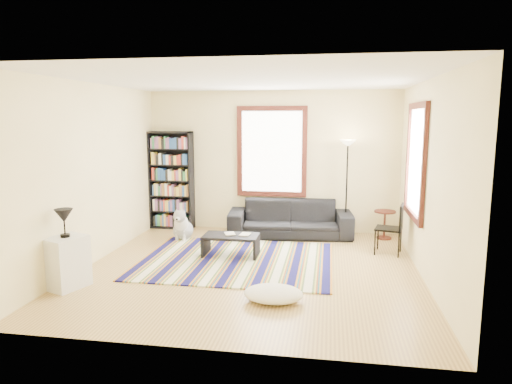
# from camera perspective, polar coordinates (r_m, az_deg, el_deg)

# --- Properties ---
(floor) EXTENTS (5.00, 5.00, 0.10)m
(floor) POSITION_cam_1_polar(r_m,az_deg,el_deg) (7.05, -0.66, -9.92)
(floor) COLOR tan
(floor) RESTS_ON ground
(ceiling) EXTENTS (5.00, 5.00, 0.10)m
(ceiling) POSITION_cam_1_polar(r_m,az_deg,el_deg) (6.69, -0.71, 14.27)
(ceiling) COLOR white
(ceiling) RESTS_ON floor
(wall_back) EXTENTS (5.00, 0.10, 2.80)m
(wall_back) POSITION_cam_1_polar(r_m,az_deg,el_deg) (9.22, 2.04, 3.86)
(wall_back) COLOR #FFECAB
(wall_back) RESTS_ON floor
(wall_front) EXTENTS (5.00, 0.10, 2.80)m
(wall_front) POSITION_cam_1_polar(r_m,az_deg,el_deg) (4.26, -6.57, -2.50)
(wall_front) COLOR #FFECAB
(wall_front) RESTS_ON floor
(wall_left) EXTENTS (0.10, 5.00, 2.80)m
(wall_left) POSITION_cam_1_polar(r_m,az_deg,el_deg) (7.58, -20.06, 2.13)
(wall_left) COLOR #FFECAB
(wall_left) RESTS_ON floor
(wall_right) EXTENTS (0.10, 5.00, 2.80)m
(wall_right) POSITION_cam_1_polar(r_m,az_deg,el_deg) (6.77, 21.12, 1.29)
(wall_right) COLOR #FFECAB
(wall_right) RESTS_ON floor
(window_back) EXTENTS (1.20, 0.06, 1.60)m
(window_back) POSITION_cam_1_polar(r_m,az_deg,el_deg) (9.13, 1.98, 5.06)
(window_back) COLOR white
(window_back) RESTS_ON wall_back
(window_right) EXTENTS (0.06, 1.20, 1.60)m
(window_right) POSITION_cam_1_polar(r_m,az_deg,el_deg) (7.51, 19.38, 3.65)
(window_right) COLOR white
(window_right) RESTS_ON wall_right
(rug) EXTENTS (3.03, 2.42, 0.02)m
(rug) POSITION_cam_1_polar(r_m,az_deg,el_deg) (7.39, -2.45, -8.52)
(rug) COLOR #0F0D45
(rug) RESTS_ON floor
(sofa) EXTENTS (1.15, 2.43, 0.69)m
(sofa) POSITION_cam_1_polar(r_m,az_deg,el_deg) (8.85, 4.27, -3.32)
(sofa) COLOR black
(sofa) RESTS_ON floor
(bookshelf) EXTENTS (0.90, 0.30, 2.00)m
(bookshelf) POSITION_cam_1_polar(r_m,az_deg,el_deg) (9.52, -10.55, 1.45)
(bookshelf) COLOR black
(bookshelf) RESTS_ON floor
(coffee_table) EXTENTS (1.00, 0.71, 0.36)m
(coffee_table) POSITION_cam_1_polar(r_m,az_deg,el_deg) (7.59, -3.14, -6.70)
(coffee_table) COLOR black
(coffee_table) RESTS_ON floor
(book_a) EXTENTS (0.26, 0.23, 0.02)m
(book_a) POSITION_cam_1_polar(r_m,az_deg,el_deg) (7.57, -3.90, -5.27)
(book_a) COLOR beige
(book_a) RESTS_ON coffee_table
(book_b) EXTENTS (0.18, 0.23, 0.02)m
(book_b) POSITION_cam_1_polar(r_m,az_deg,el_deg) (7.56, -1.96, -5.28)
(book_b) COLOR beige
(book_b) RESTS_ON coffee_table
(floor_cushion) EXTENTS (0.91, 0.80, 0.19)m
(floor_cushion) POSITION_cam_1_polar(r_m,az_deg,el_deg) (5.84, 2.18, -12.59)
(floor_cushion) COLOR silver
(floor_cushion) RESTS_ON floor
(floor_lamp) EXTENTS (0.32, 0.32, 1.86)m
(floor_lamp) POSITION_cam_1_polar(r_m,az_deg,el_deg) (8.82, 11.25, 0.36)
(floor_lamp) COLOR black
(floor_lamp) RESTS_ON floor
(side_table) EXTENTS (0.51, 0.51, 0.54)m
(side_table) POSITION_cam_1_polar(r_m,az_deg,el_deg) (8.97, 15.76, -3.96)
(side_table) COLOR #4A1C12
(side_table) RESTS_ON floor
(folding_chair) EXTENTS (0.50, 0.49, 0.86)m
(folding_chair) POSITION_cam_1_polar(r_m,az_deg,el_deg) (7.98, 16.24, -4.43)
(folding_chair) COLOR black
(folding_chair) RESTS_ON floor
(white_cabinet) EXTENTS (0.53, 0.60, 0.70)m
(white_cabinet) POSITION_cam_1_polar(r_m,az_deg,el_deg) (6.68, -22.55, -8.13)
(white_cabinet) COLOR silver
(white_cabinet) RESTS_ON floor
(table_lamp) EXTENTS (0.30, 0.30, 0.38)m
(table_lamp) POSITION_cam_1_polar(r_m,az_deg,el_deg) (6.55, -22.84, -3.60)
(table_lamp) COLOR black
(table_lamp) RESTS_ON white_cabinet
(dog) EXTENTS (0.43, 0.59, 0.59)m
(dog) POSITION_cam_1_polar(r_m,az_deg,el_deg) (8.70, -9.11, -3.97)
(dog) COLOR #AFAFAF
(dog) RESTS_ON floor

